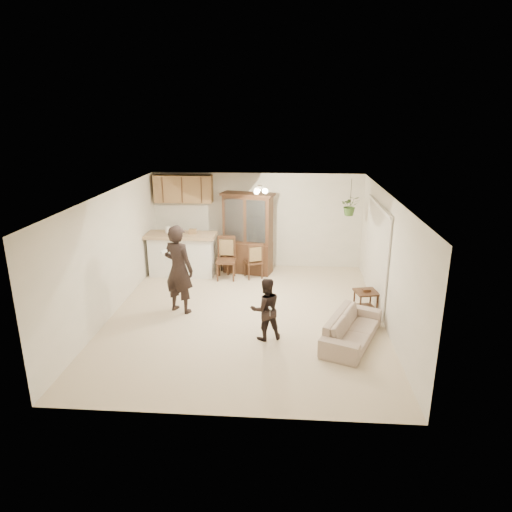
# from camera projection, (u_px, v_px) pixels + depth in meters

# --- Properties ---
(floor) EXTENTS (6.50, 6.50, 0.00)m
(floor) POSITION_uv_depth(u_px,v_px,m) (246.00, 316.00, 9.37)
(floor) COLOR beige
(floor) RESTS_ON ground
(ceiling) EXTENTS (5.50, 6.50, 0.02)m
(ceiling) POSITION_uv_depth(u_px,v_px,m) (245.00, 195.00, 8.62)
(ceiling) COLOR white
(ceiling) RESTS_ON wall_back
(wall_back) EXTENTS (5.50, 0.02, 2.50)m
(wall_back) POSITION_uv_depth(u_px,v_px,m) (257.00, 220.00, 12.09)
(wall_back) COLOR beige
(wall_back) RESTS_ON ground
(wall_front) EXTENTS (5.50, 0.02, 2.50)m
(wall_front) POSITION_uv_depth(u_px,v_px,m) (222.00, 334.00, 5.91)
(wall_front) COLOR beige
(wall_front) RESTS_ON ground
(wall_left) EXTENTS (0.02, 6.50, 2.50)m
(wall_left) POSITION_uv_depth(u_px,v_px,m) (110.00, 255.00, 9.19)
(wall_left) COLOR beige
(wall_left) RESTS_ON ground
(wall_right) EXTENTS (0.02, 6.50, 2.50)m
(wall_right) POSITION_uv_depth(u_px,v_px,m) (387.00, 261.00, 8.81)
(wall_right) COLOR beige
(wall_right) RESTS_ON ground
(breakfast_bar) EXTENTS (1.60, 0.55, 1.00)m
(breakfast_bar) POSITION_uv_depth(u_px,v_px,m) (182.00, 256.00, 11.58)
(breakfast_bar) COLOR white
(breakfast_bar) RESTS_ON floor
(bar_top) EXTENTS (1.75, 0.70, 0.08)m
(bar_top) POSITION_uv_depth(u_px,v_px,m) (181.00, 235.00, 11.42)
(bar_top) COLOR tan
(bar_top) RESTS_ON breakfast_bar
(upper_cabinets) EXTENTS (1.50, 0.34, 0.70)m
(upper_cabinets) POSITION_uv_depth(u_px,v_px,m) (183.00, 189.00, 11.79)
(upper_cabinets) COLOR brown
(upper_cabinets) RESTS_ON wall_back
(vertical_blinds) EXTENTS (0.06, 2.30, 2.10)m
(vertical_blinds) POSITION_uv_depth(u_px,v_px,m) (376.00, 254.00, 9.71)
(vertical_blinds) COLOR beige
(vertical_blinds) RESTS_ON wall_right
(ceiling_fixture) EXTENTS (0.36, 0.36, 0.20)m
(ceiling_fixture) POSITION_uv_depth(u_px,v_px,m) (260.00, 190.00, 9.77)
(ceiling_fixture) COLOR #FFEABF
(ceiling_fixture) RESTS_ON ceiling
(hanging_plant) EXTENTS (0.43, 0.37, 0.48)m
(hanging_plant) POSITION_uv_depth(u_px,v_px,m) (350.00, 206.00, 10.94)
(hanging_plant) COLOR #345823
(hanging_plant) RESTS_ON ceiling
(plant_cord) EXTENTS (0.01, 0.01, 0.65)m
(plant_cord) POSITION_uv_depth(u_px,v_px,m) (351.00, 192.00, 10.84)
(plant_cord) COLOR #29241E
(plant_cord) RESTS_ON ceiling
(sofa) EXTENTS (1.40, 2.01, 0.73)m
(sofa) POSITION_uv_depth(u_px,v_px,m) (352.00, 323.00, 8.21)
(sofa) COLOR beige
(sofa) RESTS_ON floor
(adult) EXTENTS (0.77, 0.66, 1.80)m
(adult) POSITION_uv_depth(u_px,v_px,m) (179.00, 271.00, 9.32)
(adult) COLOR black
(adult) RESTS_ON floor
(child) EXTENTS (0.79, 0.70, 1.35)m
(child) POSITION_uv_depth(u_px,v_px,m) (266.00, 305.00, 8.23)
(child) COLOR black
(child) RESTS_ON floor
(china_hutch) EXTENTS (1.40, 0.80, 2.08)m
(china_hutch) POSITION_uv_depth(u_px,v_px,m) (248.00, 234.00, 11.62)
(china_hutch) COLOR #381F14
(china_hutch) RESTS_ON floor
(side_table) EXTENTS (0.53, 0.53, 0.54)m
(side_table) POSITION_uv_depth(u_px,v_px,m) (365.00, 302.00, 9.42)
(side_table) COLOR #381F14
(side_table) RESTS_ON floor
(chair_bar) EXTENTS (0.49, 0.49, 1.07)m
(chair_bar) POSITION_uv_depth(u_px,v_px,m) (226.00, 267.00, 11.35)
(chair_bar) COLOR #381F14
(chair_bar) RESTS_ON floor
(chair_hutch_left) EXTENTS (0.63, 0.63, 1.03)m
(chair_hutch_left) POSITION_uv_depth(u_px,v_px,m) (231.00, 261.00, 11.86)
(chair_hutch_left) COLOR #381F14
(chair_hutch_left) RESTS_ON floor
(chair_hutch_right) EXTENTS (0.54, 0.54, 0.93)m
(chair_hutch_right) POSITION_uv_depth(u_px,v_px,m) (253.00, 267.00, 11.46)
(chair_hutch_right) COLOR #381F14
(chair_hutch_right) RESTS_ON floor
(controller_adult) EXTENTS (0.11, 0.17, 0.05)m
(controller_adult) POSITION_uv_depth(u_px,v_px,m) (164.00, 252.00, 8.80)
(controller_adult) COLOR white
(controller_adult) RESTS_ON adult
(controller_child) EXTENTS (0.06, 0.11, 0.03)m
(controller_child) POSITION_uv_depth(u_px,v_px,m) (270.00, 308.00, 7.97)
(controller_child) COLOR white
(controller_child) RESTS_ON child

